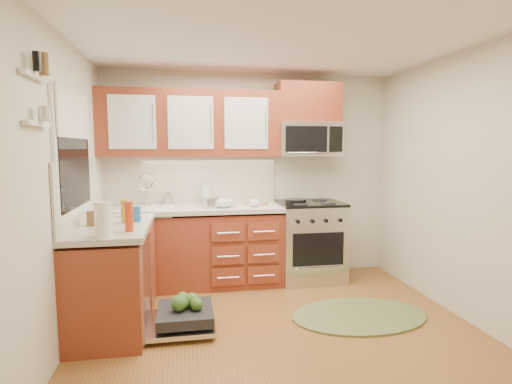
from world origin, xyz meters
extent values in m
plane|color=brown|center=(0.00, 0.00, 0.00)|extent=(3.50, 3.50, 0.00)
plane|color=white|center=(0.00, 0.00, 2.50)|extent=(3.50, 3.50, 0.00)
cube|color=beige|center=(0.00, 1.75, 1.25)|extent=(3.50, 0.04, 2.50)
cube|color=beige|center=(0.00, -1.75, 1.25)|extent=(3.50, 0.04, 2.50)
cube|color=beige|center=(-1.75, 0.00, 1.25)|extent=(0.04, 3.50, 2.50)
cube|color=beige|center=(1.75, 0.00, 1.25)|extent=(0.04, 3.50, 2.50)
cube|color=maroon|center=(-0.73, 1.45, 0.42)|extent=(2.05, 0.60, 0.85)
cube|color=maroon|center=(-1.45, 0.52, 0.42)|extent=(0.60, 1.25, 0.85)
cube|color=#B8B5A8|center=(-0.72, 1.44, 0.90)|extent=(2.07, 0.64, 0.05)
cube|color=#B8B5A8|center=(-1.44, 0.53, 0.90)|extent=(0.64, 1.27, 0.05)
cube|color=beige|center=(-0.73, 1.74, 1.21)|extent=(2.05, 0.02, 0.57)
cube|color=beige|center=(-1.74, 0.52, 1.21)|extent=(0.02, 1.25, 0.57)
cube|color=maroon|center=(0.68, 1.57, 2.13)|extent=(0.76, 0.35, 0.47)
cube|color=white|center=(-1.71, 0.50, 1.88)|extent=(0.02, 0.96, 0.40)
cube|color=white|center=(-1.72, -0.35, 2.05)|extent=(0.04, 0.40, 0.03)
cube|color=white|center=(-1.72, -0.35, 1.75)|extent=(0.04, 0.40, 0.03)
cylinder|color=black|center=(0.48, 1.37, 0.97)|extent=(0.26, 0.26, 0.05)
cylinder|color=silver|center=(-0.52, 1.35, 0.98)|extent=(0.22, 0.22, 0.12)
cube|color=#AA784D|center=(0.04, 1.55, 0.93)|extent=(0.30, 0.26, 0.02)
cylinder|color=silver|center=(-1.00, 1.65, 1.00)|extent=(0.10, 0.10, 0.15)
cylinder|color=white|center=(-1.41, -0.02, 1.06)|extent=(0.15, 0.15, 0.27)
cylinder|color=gold|center=(-1.34, 0.57, 1.03)|extent=(0.08, 0.08, 0.21)
cylinder|color=red|center=(-1.25, 0.17, 1.05)|extent=(0.07, 0.07, 0.24)
cube|color=brown|center=(-1.58, 0.49, 0.99)|extent=(0.13, 0.10, 0.13)
cube|color=blue|center=(-1.25, 0.60, 1.00)|extent=(0.10, 0.07, 0.14)
imported|color=#999999|center=(-0.39, 1.45, 0.96)|extent=(0.26, 0.26, 0.06)
imported|color=#999999|center=(-0.38, 1.36, 0.97)|extent=(0.32, 0.32, 0.08)
imported|color=#999999|center=(-0.02, 1.33, 0.97)|extent=(0.13, 0.13, 0.09)
imported|color=#999999|center=(-0.56, 1.62, 1.06)|extent=(0.14, 0.14, 0.27)
imported|color=#999999|center=(-1.52, 0.79, 1.01)|extent=(0.09, 0.10, 0.17)
imported|color=#999999|center=(-1.38, 0.90, 1.00)|extent=(0.12, 0.12, 0.15)
camera|label=1|loc=(-0.80, -3.14, 1.60)|focal=28.00mm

